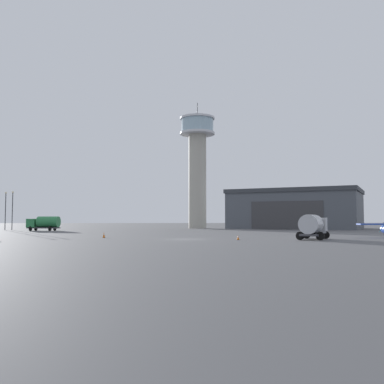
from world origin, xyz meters
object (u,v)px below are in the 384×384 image
control_tower (197,160)px  traffic_cone_near_right (104,235)px  truck_fuel_tanker_silver (313,226)px  truck_fuel_tanker_green (44,223)px  light_post_east (12,207)px  light_post_west (6,207)px  traffic_cone_near_left (238,238)px

control_tower → traffic_cone_near_right: bearing=-107.4°
control_tower → truck_fuel_tanker_silver: control_tower is taller
truck_fuel_tanker_green → light_post_east: 11.84m
light_post_west → truck_fuel_tanker_green: bearing=-26.2°
control_tower → traffic_cone_near_left: control_tower is taller
truck_fuel_tanker_green → traffic_cone_near_left: bearing=141.7°
truck_fuel_tanker_green → traffic_cone_near_right: truck_fuel_tanker_green is taller
truck_fuel_tanker_silver → light_post_east: 70.79m
truck_fuel_tanker_silver → light_post_west: bearing=79.3°
control_tower → traffic_cone_near_left: size_ratio=57.37×
truck_fuel_tanker_green → traffic_cone_near_right: (17.27, -34.10, -1.33)m
truck_fuel_tanker_green → truck_fuel_tanker_silver: 59.46m
truck_fuel_tanker_green → traffic_cone_near_left: (34.09, -41.02, -1.39)m
control_tower → light_post_west: size_ratio=3.95×
traffic_cone_near_right → traffic_cone_near_left: bearing=-22.4°
control_tower → truck_fuel_tanker_green: (-34.18, -19.95, -16.61)m
truck_fuel_tanker_green → traffic_cone_near_right: bearing=128.8°
light_post_west → light_post_east: light_post_east is taller
truck_fuel_tanker_green → light_post_east: bearing=-25.0°
control_tower → truck_fuel_tanker_silver: (9.19, -60.64, -16.60)m
truck_fuel_tanker_silver → light_post_west: light_post_west is taller
light_post_east → truck_fuel_tanker_silver: bearing=-42.2°
traffic_cone_near_right → truck_fuel_tanker_green: bearing=116.9°
light_post_east → traffic_cone_near_left: light_post_east is taller
truck_fuel_tanker_green → light_post_west: (-9.83, 4.83, 3.42)m
truck_fuel_tanker_silver → traffic_cone_near_left: 9.38m
control_tower → traffic_cone_near_left: bearing=-90.1°
light_post_west → light_post_east: 2.12m
truck_fuel_tanker_green → traffic_cone_near_left: 53.36m
control_tower → traffic_cone_near_right: (-16.91, -54.05, -17.95)m
light_post_west → traffic_cone_near_left: light_post_west is taller
truck_fuel_tanker_silver → light_post_west: (-53.20, 45.51, 3.41)m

